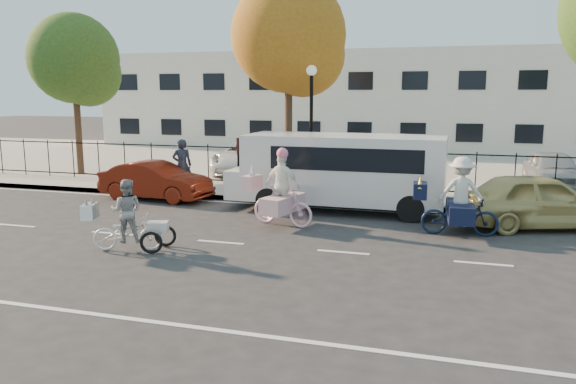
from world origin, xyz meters
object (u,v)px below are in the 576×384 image
(zebra_trike, at_px, (128,223))
(bull_bike, at_px, (459,204))
(unicorn_bike, at_px, (281,197))
(red_sedan, at_px, (156,181))
(lot_car_c, at_px, (285,156))
(lamppost, at_px, (311,106))
(lot_car_b, at_px, (249,156))
(white_van, at_px, (340,169))
(pedestrian, at_px, (182,165))
(lot_car_d, at_px, (553,170))
(gold_sedan, at_px, (540,201))

(zebra_trike, height_order, bull_bike, bull_bike)
(unicorn_bike, relative_size, bull_bike, 1.00)
(red_sedan, xyz_separation_m, lot_car_c, (2.43, 6.91, 0.18))
(lamppost, relative_size, lot_car_b, 0.84)
(lamppost, distance_m, lot_car_c, 5.66)
(white_van, height_order, pedestrian, white_van)
(pedestrian, bearing_deg, zebra_trike, 76.44)
(red_sedan, distance_m, lot_car_b, 6.06)
(zebra_trike, bearing_deg, red_sedan, 5.68)
(lot_car_b, relative_size, lot_car_c, 1.27)
(red_sedan, xyz_separation_m, lot_car_d, (12.98, 5.09, 0.20))
(lamppost, height_order, zebra_trike, lamppost)
(unicorn_bike, xyz_separation_m, lot_car_c, (-2.74, 9.31, 0.03))
(zebra_trike, relative_size, lot_car_d, 0.48)
(red_sedan, height_order, lot_car_c, lot_car_c)
(unicorn_bike, relative_size, lot_car_b, 0.42)
(white_van, distance_m, pedestrian, 5.88)
(unicorn_bike, xyz_separation_m, bull_bike, (4.59, 0.30, 0.01))
(gold_sedan, bearing_deg, lot_car_c, 32.61)
(white_van, height_order, lot_car_c, white_van)
(red_sedan, distance_m, pedestrian, 1.17)
(gold_sedan, bearing_deg, zebra_trike, 100.08)
(red_sedan, bearing_deg, gold_sedan, -87.50)
(white_van, relative_size, gold_sedan, 1.49)
(lot_car_c, distance_m, lot_car_d, 10.70)
(pedestrian, height_order, lot_car_c, pedestrian)
(red_sedan, distance_m, lot_car_c, 7.32)
(unicorn_bike, bearing_deg, pedestrian, 68.60)
(lamppost, distance_m, lot_car_d, 8.94)
(white_van, distance_m, lot_car_d, 8.41)
(lamppost, bearing_deg, bull_bike, -41.55)
(bull_bike, xyz_separation_m, gold_sedan, (2.06, 1.41, -0.06))
(lot_car_c, xyz_separation_m, lot_car_d, (10.54, -1.81, 0.02))
(lot_car_b, bearing_deg, unicorn_bike, -70.11)
(lamppost, bearing_deg, lot_car_d, 18.84)
(bull_bike, bearing_deg, lamppost, 43.85)
(lamppost, xyz_separation_m, pedestrian, (-4.29, -1.34, -2.05))
(gold_sedan, bearing_deg, unicorn_bike, 86.00)
(bull_bike, distance_m, lot_car_c, 11.62)
(pedestrian, bearing_deg, lamppost, 166.83)
(unicorn_bike, distance_m, white_van, 2.70)
(bull_bike, bearing_deg, lot_car_b, 42.40)
(lot_car_d, bearing_deg, unicorn_bike, -139.37)
(unicorn_bike, xyz_separation_m, white_van, (1.12, 2.41, 0.49))
(lot_car_d, bearing_deg, lot_car_c, 167.00)
(unicorn_bike, bearing_deg, lamppost, 19.02)
(gold_sedan, relative_size, lot_car_d, 1.08)
(bull_bike, distance_m, red_sedan, 9.99)
(white_van, bearing_deg, bull_bike, -30.91)
(unicorn_bike, xyz_separation_m, red_sedan, (-5.18, 2.41, -0.15))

